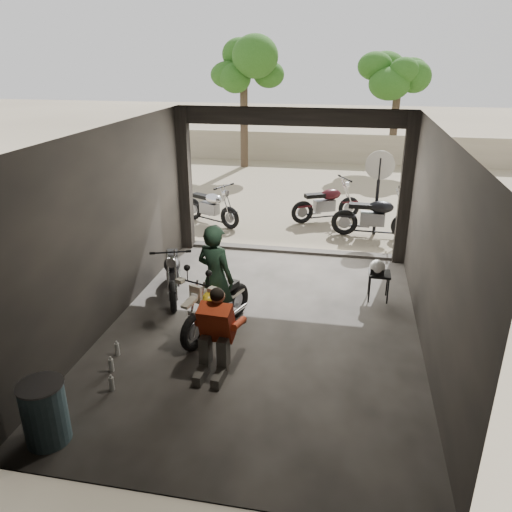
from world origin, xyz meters
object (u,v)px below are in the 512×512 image
at_px(outside_bike_a, 211,204).
at_px(outside_bike_b, 326,200).
at_px(stool, 379,277).
at_px(sign_post, 379,180).
at_px(outside_bike_c, 375,213).
at_px(rider, 216,278).
at_px(helmet, 377,267).
at_px(main_bike, 216,302).
at_px(mechanic, 214,336).
at_px(oil_drum, 45,414).
at_px(left_bike, 173,269).

relative_size(outside_bike_a, outside_bike_b, 0.96).
relative_size(stool, sign_post, 0.26).
xyz_separation_m(outside_bike_b, outside_bike_c, (1.24, -1.06, 0.03)).
bearing_deg(outside_bike_b, rider, 139.09).
xyz_separation_m(outside_bike_b, helmet, (1.18, -4.58, 0.09)).
bearing_deg(main_bike, mechanic, -56.58).
relative_size(main_bike, stool, 3.00).
xyz_separation_m(outside_bike_a, mechanic, (1.87, -6.48, 0.04)).
relative_size(outside_bike_c, helmet, 6.25).
height_order(stool, oil_drum, oil_drum).
bearing_deg(sign_post, outside_bike_c, -105.62).
distance_m(main_bike, rider, 0.38).
bearing_deg(rider, stool, -128.67).
xyz_separation_m(outside_bike_c, stool, (-0.01, -3.48, -0.15)).
height_order(main_bike, helmet, main_bike).
bearing_deg(oil_drum, main_bike, 65.25).
height_order(main_bike, sign_post, sign_post).
relative_size(stool, oil_drum, 0.69).
distance_m(oil_drum, sign_post, 9.07).
distance_m(main_bike, stool, 3.09).
relative_size(left_bike, outside_bike_c, 0.87).
distance_m(stool, sign_post, 3.79).
distance_m(rider, oil_drum, 3.19).
bearing_deg(rider, helmet, -128.88).
xyz_separation_m(rider, stool, (2.63, 1.55, -0.43)).
bearing_deg(main_bike, helmet, 52.39).
relative_size(rider, mechanic, 1.49).
distance_m(outside_bike_b, sign_post, 1.73).
relative_size(outside_bike_b, oil_drum, 2.20).
height_order(outside_bike_b, sign_post, sign_post).
relative_size(mechanic, oil_drum, 1.54).
bearing_deg(oil_drum, outside_bike_a, 92.30).
height_order(left_bike, mechanic, mechanic).
distance_m(outside_bike_b, rider, 6.25).
distance_m(mechanic, oil_drum, 2.29).
bearing_deg(sign_post, helmet, -101.09).
relative_size(rider, stool, 3.33).
xyz_separation_m(main_bike, helmet, (2.55, 1.62, 0.13)).
bearing_deg(mechanic, outside_bike_b, 84.63).
xyz_separation_m(helmet, sign_post, (0.09, 3.72, 0.72)).
relative_size(outside_bike_b, rider, 0.96).
distance_m(left_bike, stool, 3.78).
relative_size(outside_bike_a, outside_bike_c, 0.91).
distance_m(outside_bike_c, sign_post, 0.80).
relative_size(main_bike, outside_bike_c, 0.89).
distance_m(main_bike, mechanic, 1.14).
distance_m(outside_bike_b, mechanic, 7.38).
height_order(outside_bike_a, outside_bike_b, outside_bike_b).
height_order(outside_bike_a, sign_post, sign_post).
bearing_deg(main_bike, stool, 52.55).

